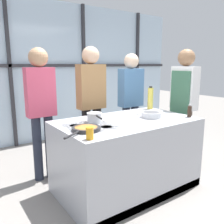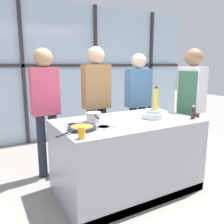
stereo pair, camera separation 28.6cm
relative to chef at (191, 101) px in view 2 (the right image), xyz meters
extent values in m
plane|color=gray|center=(-1.17, -0.09, -1.04)|extent=(18.00, 18.00, 0.00)
cube|color=silver|center=(-1.17, 2.45, 0.36)|extent=(6.40, 0.04, 2.80)
cube|color=#2D2D33|center=(-1.17, 2.40, 0.50)|extent=(6.40, 0.06, 0.06)
cube|color=#2D2D33|center=(-1.93, 2.40, 0.36)|extent=(0.06, 0.06, 2.80)
cube|color=#2D2D33|center=(-0.40, 2.40, 0.36)|extent=(0.06, 0.06, 2.80)
cube|color=#2D2D33|center=(1.14, 2.40, 0.36)|extent=(0.06, 0.06, 2.80)
cube|color=#A8AAB2|center=(-1.17, -0.09, -0.59)|extent=(1.70, 1.01, 0.90)
cube|color=black|center=(-1.68, -0.09, -0.15)|extent=(0.52, 0.52, 0.01)
cube|color=black|center=(-1.17, -0.58, -0.99)|extent=(1.67, 0.03, 0.10)
cylinder|color=#38383D|center=(-1.80, -0.21, -0.15)|extent=(0.13, 0.13, 0.01)
cylinder|color=#38383D|center=(-1.55, -0.21, -0.15)|extent=(0.13, 0.13, 0.01)
cylinder|color=#38383D|center=(-1.80, 0.04, -0.15)|extent=(0.13, 0.13, 0.01)
cylinder|color=#38383D|center=(-1.55, 0.04, -0.15)|extent=(0.13, 0.13, 0.01)
cylinder|color=#47382D|center=(0.01, -0.09, -0.59)|extent=(0.13, 0.13, 0.89)
cylinder|color=#47382D|center=(0.01, 0.09, -0.59)|extent=(0.13, 0.13, 0.89)
cube|color=white|center=(0.01, 0.00, 0.17)|extent=(0.18, 0.40, 0.64)
sphere|color=#8C6647|center=(0.01, 0.00, 0.62)|extent=(0.25, 0.25, 0.25)
cube|color=#38664C|center=(-0.09, 0.00, -0.06)|extent=(0.02, 0.34, 0.98)
cylinder|color=#232838|center=(-1.85, 0.77, -0.60)|extent=(0.12, 0.12, 0.89)
cylinder|color=#232838|center=(-2.01, 0.77, -0.60)|extent=(0.12, 0.12, 0.89)
cube|color=#DB4C6B|center=(-1.93, 0.77, 0.17)|extent=(0.37, 0.17, 0.64)
sphere|color=tan|center=(-1.93, 0.77, 0.61)|extent=(0.25, 0.25, 0.25)
cylinder|color=black|center=(-1.07, 0.77, -0.59)|extent=(0.13, 0.13, 0.91)
cylinder|color=black|center=(-1.26, 0.77, -0.59)|extent=(0.13, 0.13, 0.91)
cube|color=#A37547|center=(-1.17, 0.77, 0.20)|extent=(0.42, 0.19, 0.66)
sphere|color=#D8AD8C|center=(-1.17, 0.77, 0.65)|extent=(0.25, 0.25, 0.25)
cylinder|color=#232838|center=(-0.31, 0.77, -0.61)|extent=(0.13, 0.13, 0.87)
cylinder|color=#232838|center=(-0.49, 0.77, -0.61)|extent=(0.13, 0.13, 0.87)
cube|color=#4C7AAD|center=(-0.40, 0.77, 0.14)|extent=(0.41, 0.19, 0.63)
sphere|color=beige|center=(-0.40, 0.77, 0.58)|extent=(0.24, 0.24, 0.24)
cylinder|color=#232326|center=(-1.80, -0.21, -0.12)|extent=(0.30, 0.30, 0.04)
cylinder|color=#B26B2D|center=(-1.80, -0.21, -0.11)|extent=(0.23, 0.23, 0.01)
cylinder|color=#232326|center=(-2.03, -0.35, -0.12)|extent=(0.21, 0.14, 0.02)
cylinder|color=silver|center=(-1.55, 0.04, -0.09)|extent=(0.17, 0.17, 0.11)
cylinder|color=silver|center=(-1.55, 0.04, -0.03)|extent=(0.18, 0.18, 0.01)
cylinder|color=black|center=(-1.59, -0.12, -0.05)|extent=(0.05, 0.16, 0.02)
cylinder|color=white|center=(-0.75, 0.09, -0.14)|extent=(0.24, 0.24, 0.01)
cylinder|color=silver|center=(-0.83, -0.15, -0.11)|extent=(0.26, 0.26, 0.07)
cylinder|color=#4C4C51|center=(-0.83, -0.15, -0.08)|extent=(0.21, 0.21, 0.01)
cylinder|color=#E0CC4C|center=(-0.42, 0.29, 0.02)|extent=(0.08, 0.08, 0.32)
cylinder|color=black|center=(-0.42, 0.29, 0.19)|extent=(0.05, 0.05, 0.02)
cylinder|color=#332319|center=(-0.41, -0.42, -0.07)|extent=(0.05, 0.05, 0.14)
sphere|color=#B2B2B7|center=(-0.41, -0.42, 0.01)|extent=(0.03, 0.03, 0.03)
cylinder|color=orange|center=(-1.92, -0.49, -0.09)|extent=(0.07, 0.07, 0.11)
camera|label=1|loc=(-2.93, -2.29, 0.53)|focal=38.00mm
camera|label=2|loc=(-2.69, -2.44, 0.53)|focal=38.00mm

